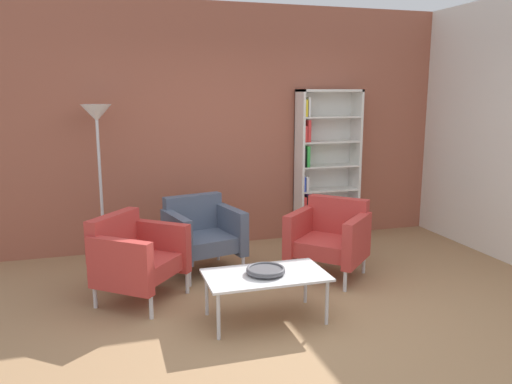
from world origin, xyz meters
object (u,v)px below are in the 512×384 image
coffee_table_low (266,278)px  floor_lamp_torchiere (97,132)px  decorative_bowl (266,270)px  armchair_corner_red (330,236)px  armchair_near_window (202,233)px  armchair_spare_guest (135,256)px  bookshelf_tall (323,167)px

coffee_table_low → floor_lamp_torchiere: floor_lamp_torchiere is taller
decorative_bowl → armchair_corner_red: size_ratio=0.34×
coffee_table_low → armchair_corner_red: 1.26m
decorative_bowl → floor_lamp_torchiere: floor_lamp_torchiere is taller
armchair_near_window → armchair_spare_guest: 0.93m
bookshelf_tall → coffee_table_low: 2.60m
armchair_corner_red → armchair_spare_guest: (-1.95, -0.08, 0.00)m
decorative_bowl → armchair_spare_guest: size_ratio=0.34×
armchair_near_window → armchair_corner_red: same height
coffee_table_low → armchair_spare_guest: armchair_spare_guest is taller
bookshelf_tall → coffee_table_low: size_ratio=1.90×
bookshelf_tall → decorative_bowl: 2.58m
armchair_near_window → armchair_spare_guest: (-0.72, -0.59, 0.00)m
bookshelf_tall → floor_lamp_torchiere: 2.76m
coffee_table_low → armchair_corner_red: bearing=40.8°
coffee_table_low → decorative_bowl: (0.00, 0.00, 0.07)m
bookshelf_tall → floor_lamp_torchiere: (-2.70, -0.20, 0.52)m
armchair_near_window → floor_lamp_torchiere: bearing=136.5°
floor_lamp_torchiere → armchair_corner_red: bearing=-25.7°
coffee_table_low → floor_lamp_torchiere: 2.53m
decorative_bowl → armchair_near_window: size_ratio=0.38×
armchair_corner_red → floor_lamp_torchiere: (-2.23, 1.07, 1.03)m
coffee_table_low → armchair_spare_guest: 1.25m
bookshelf_tall → armchair_spare_guest: bearing=-150.8°
armchair_near_window → decorative_bowl: bearing=-91.8°
armchair_near_window → armchair_corner_red: size_ratio=0.89×
decorative_bowl → armchair_near_window: bearing=101.9°
decorative_bowl → armchair_spare_guest: 1.25m
bookshelf_tall → coffee_table_low: (-1.43, -2.10, -0.56)m
decorative_bowl → armchair_spare_guest: armchair_spare_guest is taller
bookshelf_tall → armchair_near_window: 1.94m
decorative_bowl → floor_lamp_torchiere: 2.50m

